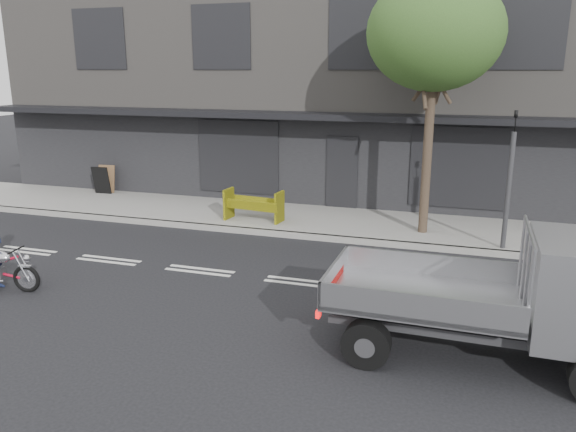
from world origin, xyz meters
The scene contains 9 objects.
ground centered at (0.00, 0.00, 0.00)m, with size 80.00×80.00×0.00m, color black.
sidewalk centered at (0.00, 4.70, 0.07)m, with size 32.00×3.20×0.15m, color gray.
kerb centered at (0.00, 3.10, 0.07)m, with size 32.00×0.20×0.15m, color gray.
building_main centered at (0.00, 11.30, 4.00)m, with size 26.00×10.00×8.00m, color slate.
street_tree centered at (2.20, 4.20, 5.28)m, with size 3.40×3.40×6.74m.
traffic_light_pole centered at (4.20, 3.35, 1.65)m, with size 0.12×0.12×3.50m.
flatbed_ute centered at (4.59, -2.27, 1.24)m, with size 4.72×2.02×2.17m.
construction_barrier centered at (-2.58, 3.68, 0.62)m, with size 1.68×0.67×0.94m, color #D8D30B, non-canonical shape.
sandwich_board centered at (-8.95, 5.66, 0.64)m, with size 0.62×0.41×0.98m, color black, non-canonical shape.
Camera 1 is at (3.09, -10.82, 4.44)m, focal length 35.00 mm.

